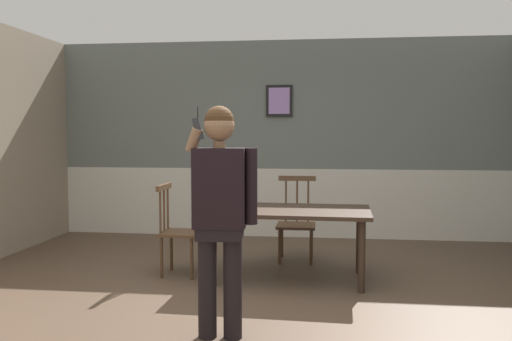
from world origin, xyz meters
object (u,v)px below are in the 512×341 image
chair_near_window (296,222)px  person_figure (220,205)px  dining_table (290,217)px  chair_by_doorway (178,231)px

chair_near_window → person_figure: (-0.45, -2.54, 0.54)m
dining_table → person_figure: size_ratio=0.97×
dining_table → chair_near_window: chair_near_window is taller
chair_by_doorway → person_figure: (0.80, -1.72, 0.53)m
dining_table → chair_near_window: size_ratio=1.68×
dining_table → chair_near_window: bearing=88.0°
chair_near_window → chair_by_doorway: size_ratio=1.03×
person_figure → dining_table: bearing=-106.8°
dining_table → chair_by_doorway: bearing=177.9°
dining_table → chair_by_doorway: chair_by_doorway is taller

